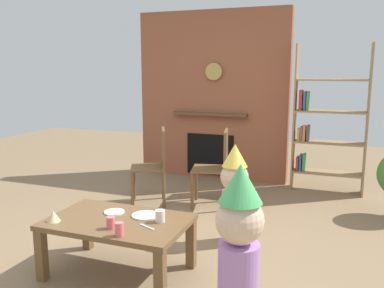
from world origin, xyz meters
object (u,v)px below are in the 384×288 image
(coffee_table, at_px, (118,228))
(child_with_cone_hat, at_px, (239,245))
(birthday_cake_slice, at_px, (53,216))
(child_in_pink, at_px, (234,191))
(dining_chair_left, at_px, (156,162))
(bookshelf, at_px, (323,125))
(paper_cup_near_left, at_px, (160,216))
(paper_plate_front, at_px, (114,212))
(paper_plate_rear, at_px, (145,215))
(dining_chair_middle, at_px, (218,163))
(paper_cup_near_right, at_px, (119,229))
(paper_cup_center, at_px, (111,223))

(coffee_table, bearing_deg, child_with_cone_hat, -18.81)
(birthday_cake_slice, xyz_separation_m, child_in_pink, (1.12, 1.09, 0.00))
(child_with_cone_hat, height_order, dining_chair_left, child_with_cone_hat)
(bookshelf, xyz_separation_m, coffee_table, (-1.35, -2.86, -0.50))
(paper_cup_near_left, bearing_deg, child_with_cone_hat, -30.78)
(coffee_table, xyz_separation_m, paper_plate_front, (-0.10, 0.12, 0.07))
(paper_plate_rear, bearing_deg, dining_chair_left, 112.53)
(paper_plate_front, bearing_deg, dining_chair_middle, 78.20)
(paper_plate_rear, bearing_deg, paper_cup_near_left, -22.31)
(paper_cup_near_right, relative_size, dining_chair_middle, 0.11)
(paper_plate_front, xyz_separation_m, child_with_cone_hat, (1.14, -0.47, 0.10))
(coffee_table, height_order, child_with_cone_hat, child_with_cone_hat)
(bookshelf, height_order, paper_plate_rear, bookshelf)
(bookshelf, height_order, coffee_table, bookshelf)
(paper_cup_near_right, xyz_separation_m, paper_plate_front, (-0.28, 0.39, -0.04))
(bookshelf, height_order, paper_cup_near_right, bookshelf)
(bookshelf, relative_size, child_in_pink, 2.05)
(paper_cup_near_left, distance_m, child_in_pink, 0.89)
(bookshelf, distance_m, birthday_cake_slice, 3.57)
(paper_cup_center, bearing_deg, paper_cup_near_right, -37.43)
(paper_cup_near_right, relative_size, paper_plate_rear, 0.47)
(paper_plate_front, relative_size, child_with_cone_hat, 0.15)
(paper_cup_center, bearing_deg, dining_chair_middle, 84.12)
(child_with_cone_hat, bearing_deg, child_in_pink, -55.31)
(bookshelf, height_order, dining_chair_middle, bookshelf)
(bookshelf, relative_size, birthday_cake_slice, 19.00)
(paper_plate_rear, bearing_deg, paper_cup_near_right, -88.45)
(birthday_cake_slice, xyz_separation_m, child_with_cone_hat, (1.48, -0.15, 0.07))
(paper_cup_near_right, height_order, dining_chair_middle, dining_chair_middle)
(dining_chair_middle, bearing_deg, paper_cup_center, 71.50)
(bookshelf, distance_m, dining_chair_left, 2.21)
(dining_chair_middle, bearing_deg, coffee_table, 69.46)
(paper_plate_front, xyz_separation_m, paper_plate_rear, (0.27, 0.02, 0.00))
(paper_cup_near_left, bearing_deg, paper_cup_near_right, -113.75)
(paper_cup_near_left, relative_size, paper_cup_center, 1.04)
(paper_cup_near_right, bearing_deg, birthday_cake_slice, 173.77)
(bookshelf, height_order, paper_cup_near_left, bookshelf)
(coffee_table, relative_size, child_with_cone_hat, 1.03)
(paper_plate_rear, bearing_deg, child_in_pink, 54.95)
(coffee_table, xyz_separation_m, paper_cup_near_left, (0.33, 0.07, 0.11))
(bookshelf, bearing_deg, coffee_table, -115.18)
(paper_cup_near_left, distance_m, paper_plate_front, 0.43)
(paper_cup_near_right, relative_size, paper_plate_front, 0.61)
(coffee_table, distance_m, child_in_pink, 1.13)
(coffee_table, bearing_deg, paper_cup_near_left, 12.28)
(paper_cup_center, bearing_deg, paper_cup_near_left, 41.08)
(paper_cup_near_left, distance_m, paper_cup_near_right, 0.37)
(child_with_cone_hat, bearing_deg, paper_cup_center, 8.41)
(paper_plate_rear, bearing_deg, paper_cup_center, -110.81)
(paper_cup_center, height_order, birthday_cake_slice, paper_cup_center)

